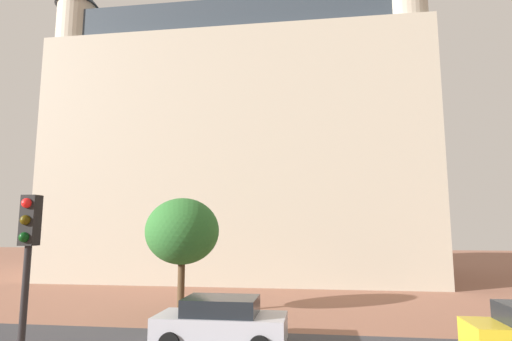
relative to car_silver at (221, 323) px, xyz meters
The scene contains 4 objects.
landmark_building 22.72m from the car_silver, 97.21° to the left, with size 27.53×15.81×34.79m.
car_silver is the anchor object (origin of this frame).
traffic_light_pole 7.08m from the car_silver, 108.30° to the right, with size 0.28×0.34×4.28m.
tree_curb_far 5.91m from the car_silver, 122.03° to the left, with size 3.20×3.20×5.00m.
Camera 1 is at (2.36, -3.89, 3.69)m, focal length 28.83 mm.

